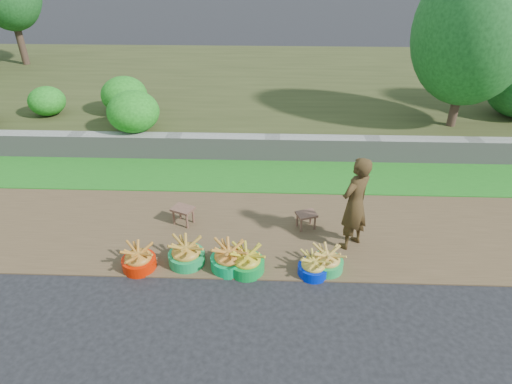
{
  "coord_description": "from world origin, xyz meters",
  "views": [
    {
      "loc": [
        -0.04,
        -4.77,
        4.31
      ],
      "look_at": [
        -0.27,
        1.3,
        0.75
      ],
      "focal_mm": 30.0,
      "sensor_mm": 36.0,
      "label": 1
    }
  ],
  "objects_px": {
    "basin_a": "(139,259)",
    "stool_left": "(183,211)",
    "basin_c": "(229,258)",
    "basin_f": "(327,261)",
    "vendor_woman": "(355,204)",
    "basin_d": "(247,261)",
    "basin_b": "(186,254)",
    "basin_e": "(313,266)",
    "stool_right": "(306,216)"
  },
  "relations": [
    {
      "from": "basin_c",
      "to": "stool_left",
      "type": "distance_m",
      "value": 1.46
    },
    {
      "from": "basin_d",
      "to": "basin_b",
      "type": "bearing_deg",
      "value": 171.76
    },
    {
      "from": "basin_f",
      "to": "basin_d",
      "type": "bearing_deg",
      "value": -176.63
    },
    {
      "from": "basin_b",
      "to": "basin_e",
      "type": "xyz_separation_m",
      "value": [
        1.93,
        -0.17,
        -0.03
      ]
    },
    {
      "from": "basin_a",
      "to": "stool_left",
      "type": "bearing_deg",
      "value": 68.94
    },
    {
      "from": "basin_e",
      "to": "basin_a",
      "type": "bearing_deg",
      "value": 179.09
    },
    {
      "from": "basin_c",
      "to": "stool_left",
      "type": "relative_size",
      "value": 1.27
    },
    {
      "from": "basin_a",
      "to": "stool_left",
      "type": "height_order",
      "value": "basin_a"
    },
    {
      "from": "basin_b",
      "to": "basin_d",
      "type": "height_order",
      "value": "basin_b"
    },
    {
      "from": "basin_a",
      "to": "basin_c",
      "type": "distance_m",
      "value": 1.37
    },
    {
      "from": "basin_e",
      "to": "vendor_woman",
      "type": "bearing_deg",
      "value": 48.01
    },
    {
      "from": "basin_a",
      "to": "basin_d",
      "type": "distance_m",
      "value": 1.63
    },
    {
      "from": "basin_c",
      "to": "basin_e",
      "type": "relative_size",
      "value": 1.22
    },
    {
      "from": "basin_e",
      "to": "stool_right",
      "type": "relative_size",
      "value": 1.15
    },
    {
      "from": "basin_c",
      "to": "basin_b",
      "type": "bearing_deg",
      "value": 173.52
    },
    {
      "from": "stool_left",
      "to": "vendor_woman",
      "type": "height_order",
      "value": "vendor_woman"
    },
    {
      "from": "basin_b",
      "to": "stool_left",
      "type": "height_order",
      "value": "basin_b"
    },
    {
      "from": "basin_f",
      "to": "stool_left",
      "type": "relative_size",
      "value": 1.13
    },
    {
      "from": "basin_a",
      "to": "stool_right",
      "type": "height_order",
      "value": "basin_a"
    },
    {
      "from": "basin_b",
      "to": "basin_d",
      "type": "bearing_deg",
      "value": -8.24
    },
    {
      "from": "basin_a",
      "to": "basin_c",
      "type": "xyz_separation_m",
      "value": [
        1.36,
        0.06,
        0.02
      ]
    },
    {
      "from": "basin_e",
      "to": "basin_f",
      "type": "xyz_separation_m",
      "value": [
        0.21,
        0.11,
        0.01
      ]
    },
    {
      "from": "stool_left",
      "to": "stool_right",
      "type": "bearing_deg",
      "value": -1.49
    },
    {
      "from": "stool_right",
      "to": "vendor_woman",
      "type": "xyz_separation_m",
      "value": [
        0.69,
        -0.46,
        0.55
      ]
    },
    {
      "from": "basin_d",
      "to": "stool_left",
      "type": "bearing_deg",
      "value": 134.39
    },
    {
      "from": "stool_left",
      "to": "stool_right",
      "type": "distance_m",
      "value": 2.14
    },
    {
      "from": "stool_left",
      "to": "basin_c",
      "type": "bearing_deg",
      "value": -51.56
    },
    {
      "from": "basin_b",
      "to": "basin_d",
      "type": "distance_m",
      "value": 0.94
    },
    {
      "from": "basin_f",
      "to": "vendor_woman",
      "type": "relative_size",
      "value": 0.32
    },
    {
      "from": "basin_e",
      "to": "basin_f",
      "type": "bearing_deg",
      "value": 27.71
    },
    {
      "from": "basin_e",
      "to": "vendor_woman",
      "type": "relative_size",
      "value": 0.29
    },
    {
      "from": "basin_f",
      "to": "basin_a",
      "type": "bearing_deg",
      "value": -178.61
    },
    {
      "from": "stool_left",
      "to": "basin_e",
      "type": "bearing_deg",
      "value": -29.71
    },
    {
      "from": "basin_a",
      "to": "basin_f",
      "type": "xyz_separation_m",
      "value": [
        2.84,
        0.07,
        -0.01
      ]
    },
    {
      "from": "stool_left",
      "to": "stool_right",
      "type": "relative_size",
      "value": 1.11
    },
    {
      "from": "basin_e",
      "to": "stool_left",
      "type": "xyz_separation_m",
      "value": [
        -2.17,
        1.24,
        0.12
      ]
    },
    {
      "from": "basin_d",
      "to": "basin_e",
      "type": "height_order",
      "value": "basin_d"
    },
    {
      "from": "basin_f",
      "to": "stool_left",
      "type": "bearing_deg",
      "value": 154.65
    },
    {
      "from": "basin_b",
      "to": "basin_f",
      "type": "bearing_deg",
      "value": -1.7
    },
    {
      "from": "basin_f",
      "to": "stool_right",
      "type": "distance_m",
      "value": 1.1
    },
    {
      "from": "basin_a",
      "to": "basin_b",
      "type": "xyz_separation_m",
      "value": [
        0.7,
        0.13,
        0.02
      ]
    },
    {
      "from": "basin_c",
      "to": "stool_left",
      "type": "bearing_deg",
      "value": 128.44
    },
    {
      "from": "basin_a",
      "to": "basin_f",
      "type": "distance_m",
      "value": 2.84
    },
    {
      "from": "basin_e",
      "to": "stool_right",
      "type": "height_order",
      "value": "basin_e"
    },
    {
      "from": "basin_b",
      "to": "basin_a",
      "type": "bearing_deg",
      "value": -169.36
    },
    {
      "from": "basin_c",
      "to": "stool_right",
      "type": "relative_size",
      "value": 1.4
    },
    {
      "from": "basin_e",
      "to": "stool_left",
      "type": "bearing_deg",
      "value": 150.29
    },
    {
      "from": "basin_e",
      "to": "stool_left",
      "type": "relative_size",
      "value": 1.04
    },
    {
      "from": "basin_c",
      "to": "stool_right",
      "type": "height_order",
      "value": "basin_c"
    },
    {
      "from": "basin_c",
      "to": "basin_e",
      "type": "distance_m",
      "value": 1.27
    }
  ]
}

